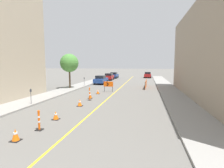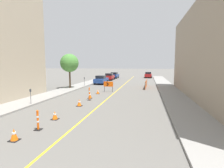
{
  "view_description": "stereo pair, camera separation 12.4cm",
  "coord_description": "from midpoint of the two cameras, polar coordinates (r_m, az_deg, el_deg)",
  "views": [
    {
      "loc": [
        4.01,
        -1.61,
        3.63
      ],
      "look_at": [
        -0.55,
        21.36,
        1.0
      ],
      "focal_mm": 28.0,
      "sensor_mm": 36.0,
      "label": 1
    },
    {
      "loc": [
        4.13,
        -1.59,
        3.63
      ],
      "look_at": [
        -0.55,
        21.36,
        1.0
      ],
      "focal_mm": 28.0,
      "sensor_mm": 36.0,
      "label": 2
    }
  ],
  "objects": [
    {
      "name": "delineator_post_front",
      "position": [
        10.69,
        -22.74,
        -11.2
      ],
      "size": [
        0.37,
        0.37,
        1.13
      ],
      "color": "black",
      "rests_on": "ground_plane"
    },
    {
      "name": "parked_car_curb_near",
      "position": [
        32.71,
        -3.46,
        1.43
      ],
      "size": [
        1.94,
        4.32,
        1.59
      ],
      "rotation": [
        0.0,
        0.0,
        -0.01
      ],
      "color": "navy",
      "rests_on": "ground_plane"
    },
    {
      "name": "traffic_cone_fourth",
      "position": [
        15.6,
        -10.42,
        -6.03
      ],
      "size": [
        0.47,
        0.47,
        0.6
      ],
      "color": "black",
      "rests_on": "ground_plane"
    },
    {
      "name": "sidewalk_left",
      "position": [
        30.21,
        -10.26,
        -0.47
      ],
      "size": [
        2.77,
        52.48,
        0.14
      ],
      "color": "gray",
      "rests_on": "ground_plane"
    },
    {
      "name": "arrow_barricade_primary",
      "position": [
        23.17,
        -1.05,
        -0.15
      ],
      "size": [
        1.28,
        0.12,
        1.38
      ],
      "rotation": [
        0.0,
        0.0,
        -0.05
      ],
      "color": "#EF560C",
      "rests_on": "ground_plane"
    },
    {
      "name": "safety_mesh_fence",
      "position": [
        28.12,
        11.19,
        0.07
      ],
      "size": [
        0.28,
        5.77,
        1.18
      ],
      "rotation": [
        0.0,
        0.0,
        1.53
      ],
      "color": "#EF560C",
      "rests_on": "ground_plane"
    },
    {
      "name": "traffic_cone_farthest",
      "position": [
        21.72,
        -4.5,
        -2.53
      ],
      "size": [
        0.44,
        0.44,
        0.53
      ],
      "color": "black",
      "rests_on": "ground_plane"
    },
    {
      "name": "parking_meter_far_curb",
      "position": [
        29.14,
        -8.88,
        1.39
      ],
      "size": [
        0.12,
        0.11,
        1.4
      ],
      "color": "#4C4C51",
      "rests_on": "sidewalk_left"
    },
    {
      "name": "sidewalk_right",
      "position": [
        28.23,
        17.6,
        -1.14
      ],
      "size": [
        2.77,
        52.48,
        0.14
      ],
      "color": "gray",
      "rests_on": "ground_plane"
    },
    {
      "name": "street_tree_left_near",
      "position": [
        26.74,
        -13.58,
        6.65
      ],
      "size": [
        2.69,
        2.69,
        5.05
      ],
      "color": "#4C3823",
      "rests_on": "sidewalk_left"
    },
    {
      "name": "lane_stripe",
      "position": [
        28.37,
        3.19,
        -0.95
      ],
      "size": [
        0.12,
        52.48,
        0.01
      ],
      "color": "gold",
      "rests_on": "ground_plane"
    },
    {
      "name": "traffic_cone_second",
      "position": [
        9.83,
        -29.02,
        -14.28
      ],
      "size": [
        0.44,
        0.44,
        0.59
      ],
      "color": "black",
      "rests_on": "ground_plane"
    },
    {
      "name": "parked_car_curb_far",
      "position": [
        46.17,
        0.85,
        2.89
      ],
      "size": [
        1.94,
        4.34,
        1.59
      ],
      "rotation": [
        0.0,
        0.0,
        -0.02
      ],
      "color": "navy",
      "rests_on": "ground_plane"
    },
    {
      "name": "parking_meter_near_curb",
      "position": [
        17.16,
        -24.89,
        -2.71
      ],
      "size": [
        0.12,
        0.11,
        1.35
      ],
      "color": "#4C4C51",
      "rests_on": "sidewalk_left"
    },
    {
      "name": "traffic_cone_fifth",
      "position": [
        18.91,
        -7.04,
        -3.67
      ],
      "size": [
        0.45,
        0.45,
        0.68
      ],
      "color": "black",
      "rests_on": "ground_plane"
    },
    {
      "name": "delineator_post_rear",
      "position": [
        17.93,
        -7.22,
        -3.45
      ],
      "size": [
        0.33,
        0.33,
        1.32
      ],
      "color": "black",
      "rests_on": "ground_plane"
    },
    {
      "name": "parked_car_curb_mid",
      "position": [
        40.78,
        -0.77,
        2.43
      ],
      "size": [
        1.94,
        4.34,
        1.59
      ],
      "rotation": [
        0.0,
        0.0,
        0.02
      ],
      "color": "maroon",
      "rests_on": "ground_plane"
    },
    {
      "name": "parked_car_opposite_side",
      "position": [
        48.96,
        11.81,
        2.96
      ],
      "size": [
        1.95,
        4.35,
        1.59
      ],
      "rotation": [
        0.0,
        0.0,
        -0.03
      ],
      "color": "maroon",
      "rests_on": "ground_plane"
    },
    {
      "name": "traffic_cone_third",
      "position": [
        12.32,
        -17.88,
        -9.7
      ],
      "size": [
        0.45,
        0.45,
        0.56
      ],
      "color": "black",
      "rests_on": "ground_plane"
    }
  ]
}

